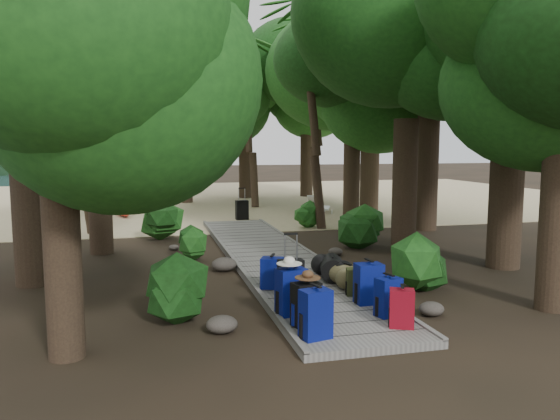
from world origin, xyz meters
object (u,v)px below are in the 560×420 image
object	(u,v)px
backpack_right_c	(369,281)
backpack_right_d	(356,280)
backpack_left_d	(273,271)
suitcase_on_boardwalk	(291,279)
backpack_right_a	(402,306)
backpack_left_c	(291,289)
backpack_left_b	(306,302)
sun_lounger	(321,205)
duffel_right_black	(332,268)
backpack_left_a	(316,311)
lone_suitcase_on_sand	(242,210)
backpack_right_b	(388,295)
duffel_right_khaki	(346,275)
kayak	(123,212)

from	to	relation	value
backpack_right_c	backpack_right_d	size ratio (longest dim) A/B	1.43
backpack_left_d	suitcase_on_boardwalk	size ratio (longest dim) A/B	0.95
backpack_right_a	backpack_right_d	distance (m)	1.73
backpack_right_a	backpack_left_c	bearing A→B (deg)	168.92
backpack_left_b	sun_lounger	world-z (taller)	backpack_left_b
duffel_right_black	backpack_left_a	bearing A→B (deg)	-96.68
suitcase_on_boardwalk	lone_suitcase_on_sand	xyz separation A→B (m)	(0.99, 10.49, -0.08)
backpack_left_b	backpack_right_b	size ratio (longest dim) A/B	1.07
sun_lounger	backpack_right_b	bearing A→B (deg)	-82.14
backpack_right_a	sun_lounger	size ratio (longest dim) A/B	0.31
backpack_left_b	duffel_right_black	distance (m)	2.78
duffel_right_khaki	duffel_right_black	size ratio (longest dim) A/B	0.82
backpack_right_c	suitcase_on_boardwalk	xyz separation A→B (m)	(-1.15, 0.63, -0.04)
duffel_right_black	kayak	distance (m)	12.20
backpack_left_c	backpack_right_b	world-z (taller)	backpack_left_c
backpack_left_d	backpack_right_a	distance (m)	2.82
backpack_left_b	backpack_right_a	size ratio (longest dim) A/B	1.15
backpack_right_d	kayak	size ratio (longest dim) A/B	0.17
backpack_right_b	kayak	bearing A→B (deg)	92.12
kayak	backpack_right_a	bearing A→B (deg)	-86.30
backpack_right_d	duffel_right_black	bearing A→B (deg)	106.80
backpack_left_c	backpack_right_a	xyz separation A→B (m)	(1.37, -0.95, -0.09)
backpack_right_c	duffel_right_khaki	world-z (taller)	backpack_right_c
duffel_right_khaki	backpack_left_b	bearing A→B (deg)	-145.06
suitcase_on_boardwalk	lone_suitcase_on_sand	size ratio (longest dim) A/B	0.95
backpack_left_a	lone_suitcase_on_sand	xyz separation A→B (m)	(1.18, 12.46, -0.12)
backpack_right_c	kayak	xyz separation A→B (m)	(-4.36, 13.06, -0.31)
backpack_right_b	kayak	xyz separation A→B (m)	(-4.38, 13.75, -0.27)
suitcase_on_boardwalk	sun_lounger	xyz separation A→B (m)	(4.39, 11.70, -0.11)
backpack_left_c	lone_suitcase_on_sand	size ratio (longest dim) A/B	1.15
backpack_right_b	backpack_left_c	bearing A→B (deg)	147.37
backpack_left_d	kayak	world-z (taller)	backpack_left_d
backpack_left_c	kayak	distance (m)	13.66
duffel_right_black	kayak	bearing A→B (deg)	127.24
backpack_right_b	backpack_right_c	size ratio (longest dim) A/B	0.89
backpack_right_a	backpack_right_d	world-z (taller)	backpack_right_a
backpack_left_c	backpack_right_b	xyz separation A→B (m)	(1.40, -0.43, -0.07)
suitcase_on_boardwalk	kayak	xyz separation A→B (m)	(-3.21, 12.43, -0.27)
duffel_right_khaki	kayak	distance (m)	12.69
backpack_left_a	backpack_left_d	xyz separation A→B (m)	(0.02, 2.63, -0.06)
kayak	backpack_left_d	bearing A→B (deg)	-88.71
backpack_left_a	duffel_right_khaki	world-z (taller)	backpack_left_a
backpack_left_b	backpack_right_c	world-z (taller)	backpack_right_c
backpack_right_a	sun_lounger	world-z (taller)	backpack_right_a
backpack_right_a	duffel_right_black	distance (m)	2.86
backpack_left_a	duffel_right_khaki	distance (m)	2.86
backpack_left_d	kayak	distance (m)	12.16
backpack_right_b	backpack_left_d	bearing A→B (deg)	108.23
kayak	backpack_right_b	bearing A→B (deg)	-85.57
backpack_left_b	backpack_left_d	world-z (taller)	backpack_left_b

